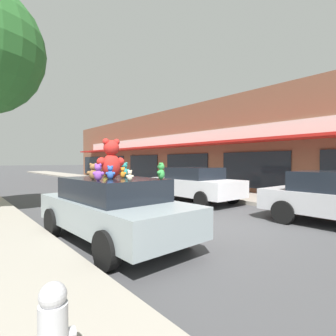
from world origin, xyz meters
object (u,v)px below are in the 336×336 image
at_px(teddy_bear_giant, 111,159).
at_px(fire_hydrant, 53,333).
at_px(teddy_bear_yellow, 105,172).
at_px(plush_art_car, 113,207).
at_px(teddy_bear_orange, 122,173).
at_px(parked_car_far_center, 195,184).
at_px(teddy_bear_purple, 98,172).
at_px(teddy_bear_teal, 125,170).
at_px(teddy_bear_brown, 93,172).
at_px(teddy_bear_green, 161,171).
at_px(teddy_bear_cream, 130,176).
at_px(teddy_bear_blue, 110,173).
at_px(teddy_bear_black, 110,169).

distance_m(teddy_bear_giant, fire_hydrant, 4.27).
distance_m(teddy_bear_giant, teddy_bear_yellow, 0.82).
height_order(plush_art_car, teddy_bear_yellow, teddy_bear_yellow).
bearing_deg(teddy_bear_giant, plush_art_car, -130.23).
xyz_separation_m(teddy_bear_orange, parked_car_far_center, (5.47, 3.04, -0.77)).
relative_size(teddy_bear_purple, teddy_bear_orange, 1.35).
xyz_separation_m(teddy_bear_purple, teddy_bear_teal, (1.07, 0.80, 0.01)).
bearing_deg(teddy_bear_brown, teddy_bear_green, 164.29).
bearing_deg(fire_hydrant, teddy_bear_purple, 59.64).
height_order(teddy_bear_cream, parked_car_far_center, teddy_bear_cream).
bearing_deg(teddy_bear_yellow, teddy_bear_cream, 144.07).
bearing_deg(parked_car_far_center, teddy_bear_yellow, -157.64).
bearing_deg(fire_hydrant, teddy_bear_blue, 56.37).
bearing_deg(teddy_bear_purple, teddy_bear_cream, -169.45).
relative_size(teddy_bear_brown, fire_hydrant, 0.45).
bearing_deg(teddy_bear_brown, teddy_bear_teal, -135.59).
relative_size(teddy_bear_black, teddy_bear_brown, 1.05).
relative_size(teddy_bear_yellow, teddy_bear_blue, 0.89).
bearing_deg(teddy_bear_giant, teddy_bear_yellow, -100.56).
relative_size(teddy_bear_green, teddy_bear_brown, 1.03).
relative_size(teddy_bear_green, teddy_bear_orange, 1.41).
relative_size(teddy_bear_blue, teddy_bear_cream, 1.37).
xyz_separation_m(plush_art_car, teddy_bear_purple, (-0.61, -0.55, 0.85)).
height_order(teddy_bear_green, parked_car_far_center, teddy_bear_green).
distance_m(teddy_bear_orange, teddy_bear_yellow, 0.77).
bearing_deg(teddy_bear_black, fire_hydrant, 104.66).
relative_size(teddy_bear_green, fire_hydrant, 0.46).
bearing_deg(teddy_bear_giant, teddy_bear_green, 129.02).
bearing_deg(teddy_bear_brown, teddy_bear_yellow, -108.66).
bearing_deg(teddy_bear_cream, teddy_bear_giant, -45.36).
bearing_deg(teddy_bear_green, parked_car_far_center, -170.18).
bearing_deg(teddy_bear_orange, teddy_bear_blue, 42.62).
xyz_separation_m(teddy_bear_yellow, fire_hydrant, (-2.44, -4.11, -1.06)).
distance_m(teddy_bear_purple, teddy_bear_yellow, 1.44).
bearing_deg(teddy_bear_teal, teddy_bear_orange, 110.49).
bearing_deg(teddy_bear_giant, parked_car_far_center, -146.96).
xyz_separation_m(teddy_bear_purple, teddy_bear_yellow, (0.75, 1.22, -0.04)).
height_order(plush_art_car, teddy_bear_blue, teddy_bear_blue).
bearing_deg(plush_art_car, teddy_bear_giant, -138.01).
relative_size(teddy_bear_black, fire_hydrant, 0.48).
bearing_deg(teddy_bear_green, fire_hydrant, 10.76).
xyz_separation_m(teddy_bear_yellow, teddy_bear_brown, (-0.71, -0.89, 0.04)).
bearing_deg(teddy_bear_cream, plush_art_car, -48.73).
height_order(teddy_bear_blue, teddy_bear_brown, teddy_bear_brown).
bearing_deg(teddy_bear_cream, teddy_bear_black, -56.80).
relative_size(teddy_bear_orange, teddy_bear_blue, 0.86).
height_order(teddy_bear_black, teddy_bear_orange, teddy_bear_black).
height_order(teddy_bear_purple, teddy_bear_orange, teddy_bear_purple).
height_order(teddy_bear_orange, fire_hydrant, teddy_bear_orange).
xyz_separation_m(teddy_bear_purple, fire_hydrant, (-1.69, -2.89, -1.10)).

